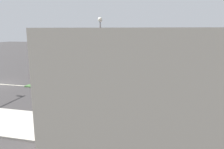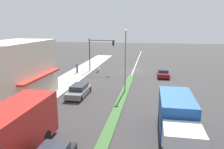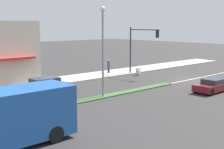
{
  "view_description": "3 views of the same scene",
  "coord_description": "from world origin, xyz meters",
  "px_view_note": "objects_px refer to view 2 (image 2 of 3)",
  "views": [
    {
      "loc": [
        20.94,
        19.19,
        6.3
      ],
      "look_at": [
        -0.15,
        13.97,
        1.81
      ],
      "focal_mm": 35.0,
      "sensor_mm": 36.0,
      "label": 1
    },
    {
      "loc": [
        -2.97,
        38.42,
        7.98
      ],
      "look_at": [
        1.31,
        14.53,
        2.46
      ],
      "focal_mm": 35.0,
      "sensor_mm": 36.0,
      "label": 2
    },
    {
      "loc": [
        -19.35,
        29.33,
        6.01
      ],
      "look_at": [
        -1.02,
        12.72,
        2.05
      ],
      "focal_mm": 50.0,
      "sensor_mm": 36.0,
      "label": 3
    }
  ],
  "objects_px": {
    "traffic_signal_main": "(97,49)",
    "suv_grey": "(79,91)",
    "pedestrian": "(77,68)",
    "warning_aframe_sign": "(98,69)",
    "street_lamp": "(125,53)",
    "sedan_maroon": "(163,73)",
    "delivery_truck": "(177,119)"
  },
  "relations": [
    {
      "from": "traffic_signal_main",
      "to": "suv_grey",
      "type": "bearing_deg",
      "value": 94.71
    },
    {
      "from": "pedestrian",
      "to": "warning_aframe_sign",
      "type": "relative_size",
      "value": 2.01
    },
    {
      "from": "street_lamp",
      "to": "warning_aframe_sign",
      "type": "bearing_deg",
      "value": -60.83
    },
    {
      "from": "warning_aframe_sign",
      "to": "suv_grey",
      "type": "height_order",
      "value": "suv_grey"
    },
    {
      "from": "traffic_signal_main",
      "to": "suv_grey",
      "type": "distance_m",
      "value": 14.09
    },
    {
      "from": "warning_aframe_sign",
      "to": "suv_grey",
      "type": "relative_size",
      "value": 0.19
    },
    {
      "from": "suv_grey",
      "to": "sedan_maroon",
      "type": "bearing_deg",
      "value": -130.62
    },
    {
      "from": "sedan_maroon",
      "to": "suv_grey",
      "type": "bearing_deg",
      "value": 49.38
    },
    {
      "from": "street_lamp",
      "to": "sedan_maroon",
      "type": "relative_size",
      "value": 1.76
    },
    {
      "from": "traffic_signal_main",
      "to": "delivery_truck",
      "type": "distance_m",
      "value": 24.32
    },
    {
      "from": "traffic_signal_main",
      "to": "sedan_maroon",
      "type": "distance_m",
      "value": 11.78
    },
    {
      "from": "pedestrian",
      "to": "traffic_signal_main",
      "type": "bearing_deg",
      "value": -144.05
    },
    {
      "from": "pedestrian",
      "to": "sedan_maroon",
      "type": "distance_m",
      "value": 14.16
    },
    {
      "from": "street_lamp",
      "to": "pedestrian",
      "type": "bearing_deg",
      "value": -43.67
    },
    {
      "from": "delivery_truck",
      "to": "suv_grey",
      "type": "relative_size",
      "value": 1.73
    },
    {
      "from": "street_lamp",
      "to": "pedestrian",
      "type": "xyz_separation_m",
      "value": [
        9.15,
        -8.73,
        -3.77
      ]
    },
    {
      "from": "pedestrian",
      "to": "delivery_truck",
      "type": "relative_size",
      "value": 0.22
    },
    {
      "from": "suv_grey",
      "to": "pedestrian",
      "type": "bearing_deg",
      "value": -70.11
    },
    {
      "from": "street_lamp",
      "to": "sedan_maroon",
      "type": "distance_m",
      "value": 11.05
    },
    {
      "from": "warning_aframe_sign",
      "to": "delivery_truck",
      "type": "bearing_deg",
      "value": 117.3
    },
    {
      "from": "traffic_signal_main",
      "to": "sedan_maroon",
      "type": "height_order",
      "value": "traffic_signal_main"
    },
    {
      "from": "warning_aframe_sign",
      "to": "sedan_maroon",
      "type": "distance_m",
      "value": 11.12
    },
    {
      "from": "delivery_truck",
      "to": "suv_grey",
      "type": "xyz_separation_m",
      "value": [
        10.0,
        -7.83,
        -0.84
      ]
    },
    {
      "from": "delivery_truck",
      "to": "suv_grey",
      "type": "bearing_deg",
      "value": -38.06
    },
    {
      "from": "warning_aframe_sign",
      "to": "sedan_maroon",
      "type": "bearing_deg",
      "value": 170.77
    },
    {
      "from": "warning_aframe_sign",
      "to": "street_lamp",
      "type": "bearing_deg",
      "value": 119.17
    },
    {
      "from": "sedan_maroon",
      "to": "traffic_signal_main",
      "type": "bearing_deg",
      "value": -10.2
    },
    {
      "from": "traffic_signal_main",
      "to": "delivery_truck",
      "type": "xyz_separation_m",
      "value": [
        -11.12,
        21.49,
        -2.43
      ]
    },
    {
      "from": "street_lamp",
      "to": "warning_aframe_sign",
      "type": "distance_m",
      "value": 13.01
    },
    {
      "from": "pedestrian",
      "to": "suv_grey",
      "type": "relative_size",
      "value": 0.39
    },
    {
      "from": "street_lamp",
      "to": "sedan_maroon",
      "type": "xyz_separation_m",
      "value": [
        -5.0,
        -8.92,
        -4.19
      ]
    },
    {
      "from": "traffic_signal_main",
      "to": "delivery_truck",
      "type": "relative_size",
      "value": 0.75
    }
  ]
}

